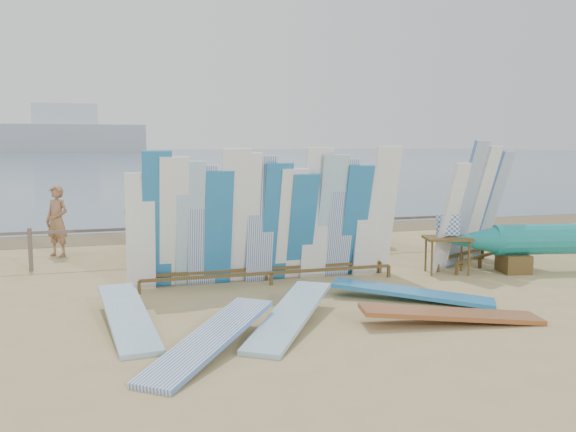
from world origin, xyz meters
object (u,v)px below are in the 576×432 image
object	(u,v)px
beachgoer_8	(376,215)
beachgoer_2	(168,217)
flat_board_c	(451,323)
beachgoer_4	(142,211)
vendor_table	(447,254)
beachgoer_1	(57,221)
flat_board_d	(411,300)
stroller	(262,231)
side_surfboard_rack	(473,210)
beach_chair_left	(201,243)
flat_board_e	(210,353)
flat_board_b	(290,327)
flat_board_a	(128,328)
beachgoer_6	(265,210)
beach_chair_right	(285,241)
beachgoer_3	(211,210)
main_surfboard_rack	(269,222)
beachgoer_7	(267,208)

from	to	relation	value
beachgoer_8	beachgoer_2	xyz separation A→B (m)	(-5.27, 0.17, 0.11)
flat_board_c	beachgoer_8	bearing A→B (deg)	-4.43
beachgoer_8	beachgoer_4	size ratio (longest dim) A/B	0.86
vendor_table	beachgoer_1	distance (m)	8.87
flat_board_d	stroller	distance (m)	5.86
side_surfboard_rack	beach_chair_left	world-z (taller)	side_surfboard_rack
side_surfboard_rack	flat_board_e	size ratio (longest dim) A/B	1.00
flat_board_b	beachgoer_1	distance (m)	7.83
flat_board_a	flat_board_d	bearing A→B (deg)	-2.73
beachgoer_6	beachgoer_1	bearing A→B (deg)	-170.73
beachgoer_8	beachgoer_4	bearing A→B (deg)	-76.78
beachgoer_6	beachgoer_2	bearing A→B (deg)	-153.53
stroller	beach_chair_right	bearing A→B (deg)	-53.10
beach_chair_left	beachgoer_6	size ratio (longest dim) A/B	0.52
beachgoer_3	beachgoer_1	bearing A→B (deg)	-70.95
main_surfboard_rack	beach_chair_right	bearing A→B (deg)	68.55
side_surfboard_rack	vendor_table	world-z (taller)	side_surfboard_rack
flat_board_d	beachgoer_8	size ratio (longest dim) A/B	1.66
flat_board_e	beach_chair_left	bearing A→B (deg)	120.98
side_surfboard_rack	beachgoer_2	bearing A→B (deg)	123.49
beach_chair_right	beachgoer_2	xyz separation A→B (m)	(-2.81, 0.25, 0.68)
flat_board_e	beach_chair_right	bearing A→B (deg)	104.83
main_surfboard_rack	flat_board_e	world-z (taller)	main_surfboard_rack
flat_board_d	beach_chair_right	bearing A→B (deg)	41.17
side_surfboard_rack	beachgoer_3	distance (m)	7.21
flat_board_a	beachgoer_2	size ratio (longest dim) A/B	1.47
main_surfboard_rack	beachgoer_2	xyz separation A→B (m)	(-1.51, 3.44, -0.24)
main_surfboard_rack	beachgoer_7	size ratio (longest dim) A/B	3.06
beachgoer_4	beach_chair_right	bearing A→B (deg)	-64.88
flat_board_a	flat_board_b	bearing A→B (deg)	-21.47
vendor_table	flat_board_a	xyz separation A→B (m)	(-6.39, -1.91, -0.40)
stroller	beachgoer_3	distance (m)	2.15
main_surfboard_rack	beachgoer_4	bearing A→B (deg)	114.45
stroller	beachgoer_8	bearing A→B (deg)	-9.78
main_surfboard_rack	flat_board_c	size ratio (longest dim) A/B	1.93
flat_board_b	beach_chair_left	world-z (taller)	beach_chair_left
beachgoer_8	flat_board_b	bearing A→B (deg)	-8.28
beachgoer_3	beachgoer_7	xyz separation A→B (m)	(1.52, -0.36, 0.04)
flat_board_e	beachgoer_6	xyz separation A→B (m)	(2.85, 8.02, 0.89)
side_surfboard_rack	stroller	bearing A→B (deg)	107.64
flat_board_e	beachgoer_7	size ratio (longest dim) A/B	1.58
beach_chair_left	stroller	bearing A→B (deg)	19.96
beachgoer_8	beachgoer_7	bearing A→B (deg)	-104.61
flat_board_d	flat_board_a	distance (m)	4.68
vendor_table	flat_board_e	bearing A→B (deg)	-133.88
flat_board_c	stroller	world-z (taller)	stroller
side_surfboard_rack	flat_board_a	size ratio (longest dim) A/B	1.00
beachgoer_3	beachgoer_4	size ratio (longest dim) A/B	0.85
flat_board_c	flat_board_d	bearing A→B (deg)	7.68
beach_chair_right	beachgoer_4	bearing A→B (deg)	149.12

